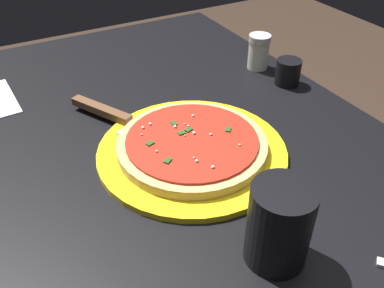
% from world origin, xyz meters
% --- Properties ---
extents(restaurant_table, '(1.06, 0.72, 0.76)m').
position_xyz_m(restaurant_table, '(0.00, 0.00, 0.61)').
color(restaurant_table, black).
rests_on(restaurant_table, ground_plane).
extents(serving_plate, '(0.30, 0.30, 0.01)m').
position_xyz_m(serving_plate, '(0.04, 0.02, 0.77)').
color(serving_plate, yellow).
rests_on(serving_plate, restaurant_table).
extents(pizza, '(0.24, 0.24, 0.02)m').
position_xyz_m(pizza, '(0.04, 0.02, 0.78)').
color(pizza, '#DBB26B').
rests_on(pizza, serving_plate).
extents(pizza_server, '(0.22, 0.14, 0.01)m').
position_xyz_m(pizza_server, '(-0.09, -0.05, 0.78)').
color(pizza_server, silver).
rests_on(pizza_server, serving_plate).
extents(cup_tall_drink, '(0.07, 0.07, 0.11)m').
position_xyz_m(cup_tall_drink, '(0.26, 0.01, 0.81)').
color(cup_tall_drink, black).
rests_on(cup_tall_drink, restaurant_table).
extents(cup_small_sauce, '(0.05, 0.05, 0.05)m').
position_xyz_m(cup_small_sauce, '(-0.07, 0.30, 0.79)').
color(cup_small_sauce, black).
rests_on(cup_small_sauce, restaurant_table).
extents(parmesan_shaker, '(0.05, 0.05, 0.07)m').
position_xyz_m(parmesan_shaker, '(-0.16, 0.29, 0.80)').
color(parmesan_shaker, silver).
rests_on(parmesan_shaker, restaurant_table).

